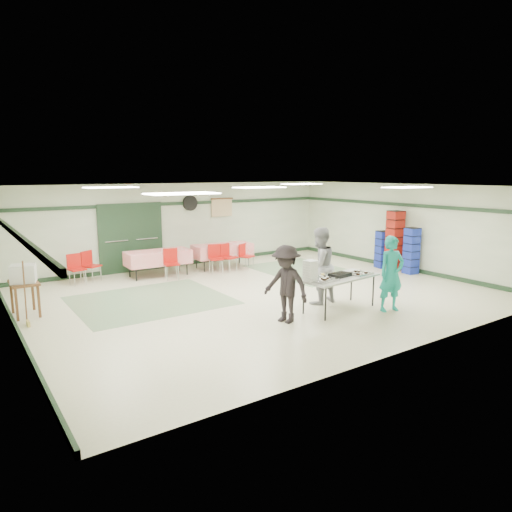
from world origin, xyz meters
TOP-DOWN VIEW (x-y plane):
  - floor at (0.00, 0.00)m, footprint 11.00×11.00m
  - ceiling at (0.00, 0.00)m, footprint 11.00×11.00m
  - wall_back at (0.00, 4.50)m, footprint 11.00×0.00m
  - wall_front at (0.00, -4.50)m, footprint 11.00×0.00m
  - wall_left at (-5.50, 0.00)m, footprint 0.00×9.00m
  - wall_right at (5.50, 0.00)m, footprint 0.00×9.00m
  - trim_back at (0.00, 4.47)m, footprint 11.00×0.06m
  - baseboard_back at (0.00, 4.47)m, footprint 11.00×0.06m
  - trim_left at (-5.47, 0.00)m, footprint 0.06×9.00m
  - baseboard_left at (-5.47, 0.00)m, footprint 0.06×9.00m
  - trim_right at (5.47, 0.00)m, footprint 0.06×9.00m
  - baseboard_right at (5.47, 0.00)m, footprint 0.06×9.00m
  - green_patch_a at (-2.50, 1.00)m, footprint 3.50×3.00m
  - green_patch_b at (2.80, 1.50)m, footprint 2.50×3.50m
  - double_door_left at (-2.20, 4.44)m, footprint 0.90×0.06m
  - double_door_right at (-1.25, 4.44)m, footprint 0.90×0.06m
  - door_frame at (-1.73, 4.42)m, footprint 2.00×0.03m
  - wall_fan at (0.30, 4.44)m, footprint 0.50×0.10m
  - scroll_banner at (1.50, 4.44)m, footprint 0.80×0.02m
  - serving_table at (0.72, -2.11)m, footprint 2.00×0.99m
  - sheet_tray_right at (1.27, -2.19)m, footprint 0.57×0.46m
  - sheet_tray_mid at (0.61, -1.98)m, footprint 0.67×0.54m
  - sheet_tray_left at (0.15, -2.18)m, footprint 0.62×0.50m
  - baking_pan at (0.72, -2.10)m, footprint 0.51×0.35m
  - foam_box_stack at (-0.11, -2.05)m, footprint 0.27×0.25m
  - volunteer_teal at (1.61, -2.79)m, footprint 0.69×0.53m
  - volunteer_grey at (0.69, -1.44)m, footprint 0.91×0.73m
  - volunteer_dark at (-0.79, -2.10)m, footprint 0.86×1.16m
  - dining_table_a at (0.90, 3.40)m, footprint 1.94×0.97m
  - dining_table_b at (-1.30, 3.40)m, footprint 1.89×0.90m
  - chair_a at (0.74, 2.83)m, footprint 0.50×0.50m
  - chair_b at (0.32, 2.84)m, footprint 0.50×0.50m
  - chair_c at (1.39, 2.82)m, footprint 0.48×0.48m
  - chair_d at (-1.14, 2.84)m, footprint 0.50×0.50m
  - chair_loose_a at (-3.16, 3.87)m, footprint 0.55×0.55m
  - chair_loose_b at (-3.58, 3.68)m, footprint 0.46×0.46m
  - crate_stack_blue_a at (5.15, -0.64)m, footprint 0.41×0.41m
  - crate_stack_red at (5.15, 0.01)m, footprint 0.47×0.47m
  - crate_stack_blue_b at (5.15, 0.46)m, footprint 0.45×0.45m
  - printer_table at (-5.15, 1.41)m, footprint 0.55×0.83m
  - office_printer at (-5.15, 1.33)m, footprint 0.57×0.53m
  - broom at (-5.23, 0.66)m, footprint 0.04×0.21m

SIDE VIEW (x-z plane):
  - floor at x=0.00m, z-range 0.00..0.00m
  - green_patch_a at x=-2.50m, z-range 0.00..0.01m
  - green_patch_b at x=2.80m, z-range 0.00..0.01m
  - baseboard_back at x=0.00m, z-range 0.00..0.12m
  - baseboard_left at x=-5.47m, z-range 0.00..0.12m
  - baseboard_right at x=5.47m, z-range 0.00..0.12m
  - chair_c at x=1.39m, z-range 0.09..0.89m
  - chair_loose_b at x=-3.58m, z-range 0.09..0.94m
  - chair_a at x=0.74m, z-range 0.10..0.95m
  - chair_loose_a at x=-3.16m, z-range 0.10..0.96m
  - chair_b at x=0.32m, z-range 0.10..0.97m
  - chair_d at x=-1.14m, z-range 0.10..0.98m
  - dining_table_b at x=-1.30m, z-range 0.19..0.95m
  - dining_table_a at x=0.90m, z-range 0.19..0.95m
  - crate_stack_blue_b at x=5.15m, z-range 0.00..1.19m
  - printer_table at x=-5.15m, z-range 0.26..1.00m
  - broom at x=-5.23m, z-range 0.03..1.34m
  - crate_stack_blue_a at x=5.15m, z-range 0.00..1.41m
  - serving_table at x=0.72m, z-range 0.34..1.10m
  - sheet_tray_right at x=1.27m, z-range 0.76..0.78m
  - sheet_tray_mid at x=0.61m, z-range 0.76..0.78m
  - sheet_tray_left at x=0.15m, z-range 0.76..0.78m
  - baking_pan at x=0.72m, z-range 0.76..0.84m
  - volunteer_dark at x=-0.79m, z-range 0.00..1.60m
  - volunteer_teal at x=1.61m, z-range 0.00..1.68m
  - volunteer_grey at x=0.69m, z-range 0.00..1.80m
  - office_printer at x=-5.15m, z-range 0.74..1.12m
  - crate_stack_red at x=5.15m, z-range 0.00..1.88m
  - foam_box_stack at x=-0.11m, z-range 0.76..1.21m
  - double_door_left at x=-2.20m, z-range 0.00..2.10m
  - double_door_right at x=-1.25m, z-range 0.00..2.10m
  - door_frame at x=-1.73m, z-range -0.02..2.12m
  - wall_back at x=0.00m, z-range -4.15..6.85m
  - wall_front at x=0.00m, z-range -4.15..6.85m
  - wall_left at x=-5.50m, z-range -3.15..5.85m
  - wall_right at x=5.50m, z-range -3.15..5.85m
  - scroll_banner at x=1.50m, z-range 1.55..2.15m
  - trim_back at x=0.00m, z-range 2.00..2.10m
  - trim_left at x=-5.47m, z-range 2.00..2.10m
  - trim_right at x=5.47m, z-range 2.00..2.10m
  - wall_fan at x=0.30m, z-range 1.80..2.30m
  - ceiling at x=0.00m, z-range 2.70..2.70m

